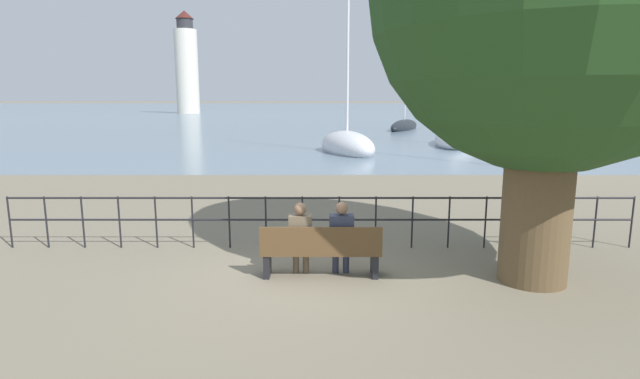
{
  "coord_description": "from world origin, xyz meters",
  "views": [
    {
      "loc": [
        -0.02,
        -8.06,
        2.96
      ],
      "look_at": [
        0.0,
        0.5,
        1.39
      ],
      "focal_mm": 28.0,
      "sensor_mm": 36.0,
      "label": 1
    }
  ],
  "objects_px": {
    "sailboat_3": "(536,125)",
    "sailboat_4": "(346,146)",
    "park_bench": "(320,252)",
    "sailboat_1": "(454,140)",
    "seated_person_left": "(300,236)",
    "sailboat_2": "(403,126)",
    "harbor_lighthouse": "(186,66)",
    "seated_person_right": "(341,236)",
    "sailboat_0": "(535,161)"
  },
  "relations": [
    {
      "from": "sailboat_0",
      "to": "seated_person_right",
      "type": "bearing_deg",
      "value": -105.98
    },
    {
      "from": "sailboat_0",
      "to": "sailboat_2",
      "type": "xyz_separation_m",
      "value": [
        -0.97,
        27.54,
        -0.06
      ]
    },
    {
      "from": "park_bench",
      "to": "sailboat_1",
      "type": "height_order",
      "value": "sailboat_1"
    },
    {
      "from": "seated_person_right",
      "to": "sailboat_1",
      "type": "relative_size",
      "value": 0.13
    },
    {
      "from": "harbor_lighthouse",
      "to": "seated_person_right",
      "type": "bearing_deg",
      "value": -73.99
    },
    {
      "from": "park_bench",
      "to": "sailboat_0",
      "type": "xyz_separation_m",
      "value": [
        9.1,
        12.91,
        -0.08
      ]
    },
    {
      "from": "sailboat_3",
      "to": "sailboat_4",
      "type": "height_order",
      "value": "sailboat_4"
    },
    {
      "from": "sailboat_2",
      "to": "harbor_lighthouse",
      "type": "distance_m",
      "value": 63.55
    },
    {
      "from": "sailboat_1",
      "to": "harbor_lighthouse",
      "type": "bearing_deg",
      "value": 131.67
    },
    {
      "from": "park_bench",
      "to": "seated_person_right",
      "type": "xyz_separation_m",
      "value": [
        0.34,
        0.08,
        0.26
      ]
    },
    {
      "from": "sailboat_1",
      "to": "park_bench",
      "type": "bearing_deg",
      "value": -95.14
    },
    {
      "from": "sailboat_0",
      "to": "sailboat_2",
      "type": "height_order",
      "value": "sailboat_0"
    },
    {
      "from": "seated_person_left",
      "to": "sailboat_4",
      "type": "xyz_separation_m",
      "value": [
        1.81,
        19.32,
        -0.29
      ]
    },
    {
      "from": "park_bench",
      "to": "sailboat_2",
      "type": "relative_size",
      "value": 0.24
    },
    {
      "from": "sailboat_4",
      "to": "harbor_lighthouse",
      "type": "height_order",
      "value": "harbor_lighthouse"
    },
    {
      "from": "seated_person_right",
      "to": "sailboat_1",
      "type": "distance_m",
      "value": 25.84
    },
    {
      "from": "sailboat_3",
      "to": "seated_person_left",
      "type": "bearing_deg",
      "value": -102.65
    },
    {
      "from": "park_bench",
      "to": "sailboat_4",
      "type": "xyz_separation_m",
      "value": [
        1.46,
        19.4,
        -0.03
      ]
    },
    {
      "from": "park_bench",
      "to": "seated_person_right",
      "type": "distance_m",
      "value": 0.44
    },
    {
      "from": "seated_person_right",
      "to": "sailboat_3",
      "type": "distance_m",
      "value": 47.97
    },
    {
      "from": "harbor_lighthouse",
      "to": "park_bench",
      "type": "bearing_deg",
      "value": -74.2
    },
    {
      "from": "seated_person_right",
      "to": "sailboat_4",
      "type": "relative_size",
      "value": 0.11
    },
    {
      "from": "seated_person_left",
      "to": "harbor_lighthouse",
      "type": "height_order",
      "value": "harbor_lighthouse"
    },
    {
      "from": "sailboat_2",
      "to": "sailboat_0",
      "type": "bearing_deg",
      "value": -65.62
    },
    {
      "from": "sailboat_4",
      "to": "sailboat_2",
      "type": "bearing_deg",
      "value": 53.15
    },
    {
      "from": "seated_person_left",
      "to": "sailboat_1",
      "type": "xyz_separation_m",
      "value": [
        9.12,
        24.42,
        -0.38
      ]
    },
    {
      "from": "seated_person_left",
      "to": "sailboat_3",
      "type": "height_order",
      "value": "sailboat_3"
    },
    {
      "from": "sailboat_3",
      "to": "sailboat_4",
      "type": "bearing_deg",
      "value": -116.25
    },
    {
      "from": "sailboat_0",
      "to": "sailboat_1",
      "type": "xyz_separation_m",
      "value": [
        -0.32,
        11.59,
        -0.04
      ]
    },
    {
      "from": "seated_person_right",
      "to": "sailboat_1",
      "type": "height_order",
      "value": "sailboat_1"
    },
    {
      "from": "sailboat_4",
      "to": "seated_person_left",
      "type": "bearing_deg",
      "value": -114.63
    },
    {
      "from": "sailboat_0",
      "to": "sailboat_1",
      "type": "height_order",
      "value": "sailboat_0"
    },
    {
      "from": "seated_person_left",
      "to": "seated_person_right",
      "type": "distance_m",
      "value": 0.69
    },
    {
      "from": "sailboat_0",
      "to": "harbor_lighthouse",
      "type": "relative_size",
      "value": 0.56
    },
    {
      "from": "park_bench",
      "to": "sailboat_2",
      "type": "bearing_deg",
      "value": 78.64
    },
    {
      "from": "seated_person_left",
      "to": "harbor_lighthouse",
      "type": "relative_size",
      "value": 0.06
    },
    {
      "from": "sailboat_1",
      "to": "sailboat_2",
      "type": "relative_size",
      "value": 1.19
    },
    {
      "from": "sailboat_2",
      "to": "sailboat_3",
      "type": "height_order",
      "value": "sailboat_2"
    },
    {
      "from": "park_bench",
      "to": "sailboat_3",
      "type": "xyz_separation_m",
      "value": [
        21.98,
        42.89,
        -0.1
      ]
    },
    {
      "from": "sailboat_1",
      "to": "harbor_lighthouse",
      "type": "distance_m",
      "value": 77.57
    },
    {
      "from": "seated_person_left",
      "to": "sailboat_0",
      "type": "bearing_deg",
      "value": 53.65
    },
    {
      "from": "sailboat_1",
      "to": "sailboat_3",
      "type": "bearing_deg",
      "value": 68.88
    },
    {
      "from": "seated_person_left",
      "to": "sailboat_4",
      "type": "height_order",
      "value": "sailboat_4"
    },
    {
      "from": "seated_person_right",
      "to": "sailboat_3",
      "type": "xyz_separation_m",
      "value": [
        21.64,
        42.81,
        -0.36
      ]
    },
    {
      "from": "seated_person_left",
      "to": "sailboat_0",
      "type": "xyz_separation_m",
      "value": [
        9.44,
        12.83,
        -0.34
      ]
    },
    {
      "from": "sailboat_3",
      "to": "sailboat_0",
      "type": "bearing_deg",
      "value": -98.37
    },
    {
      "from": "sailboat_0",
      "to": "sailboat_3",
      "type": "xyz_separation_m",
      "value": [
        12.89,
        29.98,
        -0.02
      ]
    },
    {
      "from": "sailboat_1",
      "to": "sailboat_4",
      "type": "distance_m",
      "value": 8.91
    },
    {
      "from": "park_bench",
      "to": "sailboat_1",
      "type": "distance_m",
      "value": 26.02
    },
    {
      "from": "seated_person_right",
      "to": "sailboat_3",
      "type": "bearing_deg",
      "value": 63.18
    }
  ]
}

